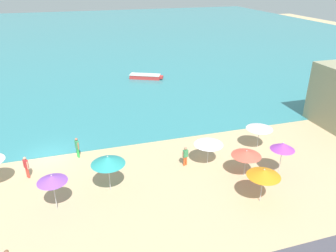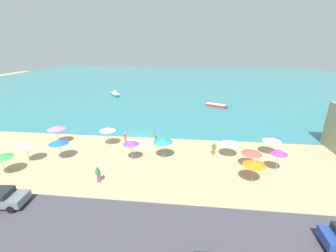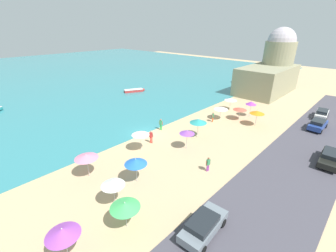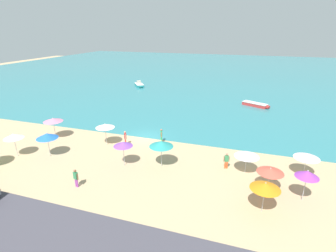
# 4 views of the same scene
# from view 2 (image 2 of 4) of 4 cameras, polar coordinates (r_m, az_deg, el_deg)

# --- Properties ---
(ground_plane) EXTENTS (160.00, 160.00, 0.00)m
(ground_plane) POSITION_cam_2_polar(r_m,az_deg,el_deg) (32.75, -7.13, -2.87)
(ground_plane) COLOR tan
(sea) EXTENTS (150.00, 110.00, 0.05)m
(sea) POSITION_cam_2_polar(r_m,az_deg,el_deg) (85.58, 1.36, 11.43)
(sea) COLOR teal
(sea) RESTS_ON ground_plane
(coastal_road) EXTENTS (80.00, 8.00, 0.06)m
(coastal_road) POSITION_cam_2_polar(r_m,az_deg,el_deg) (18.43, -21.14, -24.66)
(coastal_road) COLOR #45434D
(coastal_road) RESTS_ON ground_plane
(beach_umbrella_0) EXTENTS (2.14, 2.14, 2.45)m
(beach_umbrella_0) POSITION_cam_2_polar(r_m,az_deg,el_deg) (22.81, 21.09, -8.76)
(beach_umbrella_0) COLOR #B2B2B7
(beach_umbrella_0) RESTS_ON ground_plane
(beach_umbrella_1) EXTENTS (2.22, 2.22, 2.37)m
(beach_umbrella_1) POSITION_cam_2_polar(r_m,az_deg,el_deg) (28.22, -36.74, -6.13)
(beach_umbrella_1) COLOR #B2B2B7
(beach_umbrella_1) RESTS_ON ground_plane
(beach_umbrella_2) EXTENTS (1.84, 1.84, 2.54)m
(beach_umbrella_2) POSITION_cam_2_polar(r_m,az_deg,el_deg) (25.58, -9.36, -4.19)
(beach_umbrella_2) COLOR #B2B2B7
(beach_umbrella_2) RESTS_ON ground_plane
(beach_umbrella_3) EXTENTS (2.21, 2.21, 2.25)m
(beach_umbrella_3) POSITION_cam_2_polar(r_m,az_deg,el_deg) (29.47, 24.91, -3.14)
(beach_umbrella_3) COLOR #B2B2B7
(beach_umbrella_3) RESTS_ON ground_plane
(beach_umbrella_4) EXTENTS (2.27, 2.27, 2.57)m
(beach_umbrella_4) POSITION_cam_2_polar(r_m,az_deg,el_deg) (33.08, -26.52, -0.38)
(beach_umbrella_4) COLOR #B2B2B7
(beach_umbrella_4) RESTS_ON ground_plane
(beach_umbrella_5) EXTENTS (2.28, 2.28, 2.70)m
(beach_umbrella_5) POSITION_cam_2_polar(r_m,az_deg,el_deg) (25.72, -1.27, -3.50)
(beach_umbrella_5) COLOR #B2B2B7
(beach_umbrella_5) RESTS_ON ground_plane
(beach_umbrella_6) EXTENTS (2.12, 2.12, 2.58)m
(beach_umbrella_6) POSITION_cam_2_polar(r_m,az_deg,el_deg) (30.08, -15.14, -0.81)
(beach_umbrella_6) COLOR #B2B2B7
(beach_umbrella_6) RESTS_ON ground_plane
(beach_umbrella_7) EXTENTS (2.15, 2.15, 2.09)m
(beach_umbrella_7) POSITION_cam_2_polar(r_m,az_deg,el_deg) (25.64, 20.47, -6.24)
(beach_umbrella_7) COLOR #B2B2B7
(beach_umbrella_7) RESTS_ON ground_plane
(beach_umbrella_8) EXTENTS (2.24, 2.24, 2.17)m
(beach_umbrella_8) POSITION_cam_2_polar(r_m,az_deg,el_deg) (27.27, 15.48, -3.96)
(beach_umbrella_8) COLOR #B2B2B7
(beach_umbrella_8) RESTS_ON ground_plane
(beach_umbrella_9) EXTENTS (1.73, 1.73, 2.66)m
(beach_umbrella_9) POSITION_cam_2_polar(r_m,az_deg,el_deg) (25.67, 26.36, -5.85)
(beach_umbrella_9) COLOR #B2B2B7
(beach_umbrella_9) RESTS_ON ground_plane
(beach_umbrella_11) EXTENTS (1.97, 1.97, 2.55)m
(beach_umbrella_11) POSITION_cam_2_polar(r_m,az_deg,el_deg) (29.46, -32.48, -3.93)
(beach_umbrella_11) COLOR #B2B2B7
(beach_umbrella_11) RESTS_ON ground_plane
(beach_umbrella_12) EXTENTS (2.15, 2.15, 2.60)m
(beach_umbrella_12) POSITION_cam_2_polar(r_m,az_deg,el_deg) (28.40, -26.07, -3.54)
(beach_umbrella_12) COLOR #B2B2B7
(beach_umbrella_12) RESTS_ON ground_plane
(bather_0) EXTENTS (0.55, 0.31, 1.63)m
(bather_0) POSITION_cam_2_polar(r_m,az_deg,el_deg) (23.06, -17.36, -11.51)
(bather_0) COLOR purple
(bather_0) RESTS_ON ground_plane
(bather_1) EXTENTS (0.38, 0.49, 1.73)m
(bather_1) POSITION_cam_2_polar(r_m,az_deg,el_deg) (30.35, -10.78, -2.97)
(bather_1) COLOR red
(bather_1) RESTS_ON ground_plane
(bather_2) EXTENTS (0.33, 0.54, 1.72)m
(bather_2) POSITION_cam_2_polar(r_m,az_deg,el_deg) (31.27, -3.36, -1.95)
(bather_2) COLOR green
(bather_2) RESTS_ON ground_plane
(bather_3) EXTENTS (0.55, 0.31, 1.58)m
(bather_3) POSITION_cam_2_polar(r_m,az_deg,el_deg) (27.66, 11.60, -5.57)
(bather_3) COLOR #EB5626
(bather_3) RESTS_ON ground_plane
(skiff_nearshore) EXTENTS (4.60, 3.05, 0.60)m
(skiff_nearshore) POSITION_cam_2_polar(r_m,az_deg,el_deg) (49.53, 12.13, 5.14)
(skiff_nearshore) COLOR red
(skiff_nearshore) RESTS_ON sea
(skiff_offshore) EXTENTS (3.36, 4.00, 1.19)m
(skiff_offshore) POSITION_cam_2_polar(r_m,az_deg,el_deg) (61.43, -13.28, 7.90)
(skiff_offshore) COLOR teal
(skiff_offshore) RESTS_ON sea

